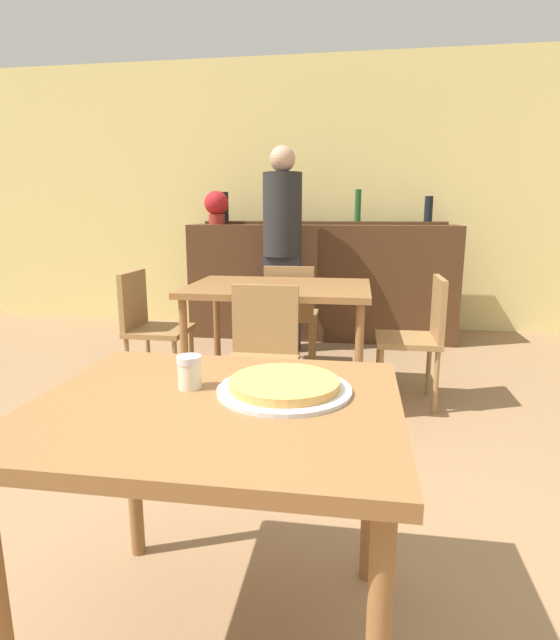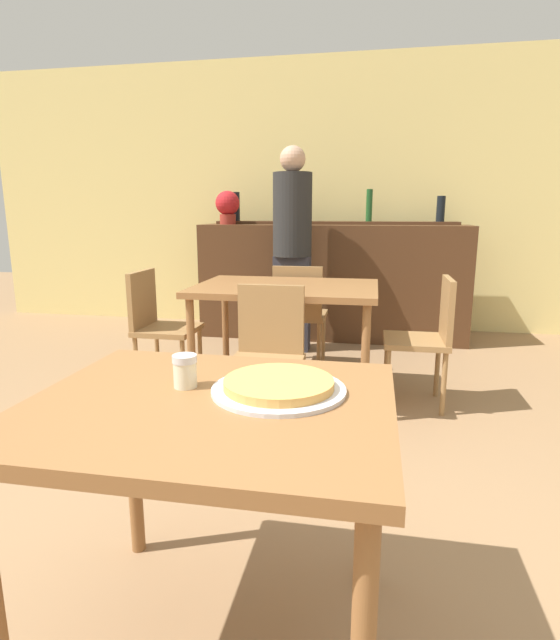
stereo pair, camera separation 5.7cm
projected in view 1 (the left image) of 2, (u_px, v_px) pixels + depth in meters
The scene contains 13 objects.
wall_back at pixel (326, 196), 5.30m from camera, with size 8.00×0.05×2.80m.
dining_table_near at pixel (217, 433), 1.32m from camera, with size 0.96×0.81×0.76m.
dining_table_far at pixel (279, 297), 3.31m from camera, with size 1.19×0.85×0.77m.
bar_counter at pixel (321, 281), 4.99m from camera, with size 2.60×0.56×1.12m.
bar_back_shelf at pixel (321, 219), 5.00m from camera, with size 2.39×0.24×0.34m.
chair_far_side_front at pixel (262, 350), 2.77m from camera, with size 0.40×0.40×0.84m.
chair_far_side_back at pixel (291, 309), 3.93m from camera, with size 0.40×0.40×0.84m.
chair_far_side_left at pixel (149, 322), 3.49m from camera, with size 0.40×0.40×0.84m.
chair_far_side_right at pixel (420, 331), 3.21m from camera, with size 0.40×0.40×0.84m.
pizza_tray at pixel (284, 386), 1.36m from camera, with size 0.37×0.37×0.04m.
cheese_shaker at pixel (189, 372), 1.39m from camera, with size 0.07×0.07×0.09m.
person_standing at pixel (282, 242), 4.39m from camera, with size 0.34×0.34×1.79m.
potted_plant at pixel (216, 206), 4.95m from camera, with size 0.24×0.24×0.33m.
Camera 1 is at (0.35, -1.19, 1.24)m, focal length 28.00 mm.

